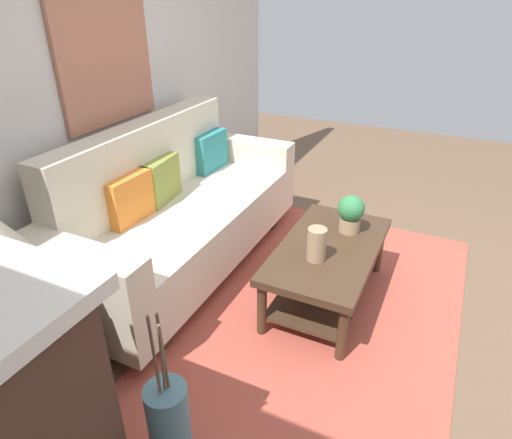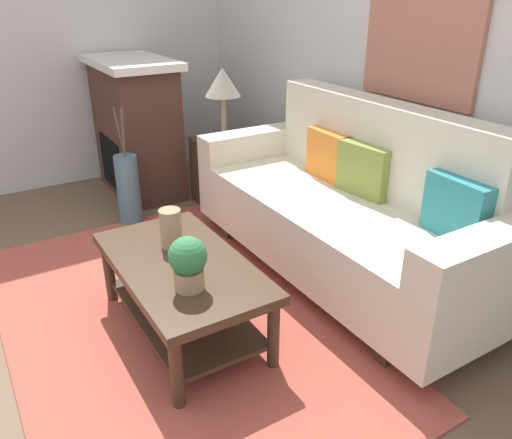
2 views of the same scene
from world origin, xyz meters
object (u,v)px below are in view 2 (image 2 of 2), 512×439
Objects in this scene: table_lamp at (223,85)px; framed_painting at (421,31)px; potted_plant_tabletop at (188,262)px; coffee_table at (182,281)px; throw_pillow_orange at (329,155)px; throw_pillow_olive at (365,170)px; floor_vase at (129,190)px; couch at (346,211)px; tabletop_vase at (171,228)px; side_table at (225,172)px; throw_pillow_teal at (457,208)px; fireplace at (136,127)px.

table_lamp is 1.59m from framed_painting.
coffee_table is at bearing 165.86° from potted_plant_tabletop.
throw_pillow_olive is (0.34, 0.00, 0.00)m from throw_pillow_orange.
framed_painting is (-0.04, 1.60, 1.15)m from coffee_table.
framed_painting reaches higher than floor_vase.
coffee_table is at bearing -72.92° from throw_pillow_orange.
couch is 10.41× the size of tabletop_vase.
side_table is at bearing 141.68° from tabletop_vase.
side_table is at bearing -173.76° from throw_pillow_teal.
floor_vase is (-1.48, 0.21, -0.04)m from coffee_table.
throw_pillow_olive is 1.46m from table_lamp.
floor_vase is at bearing -136.09° from throw_pillow_orange.
floor_vase is at bearing -135.88° from framed_painting.
table_lamp is at bearing -167.84° from throw_pillow_orange.
throw_pillow_olive is at bearing 90.00° from couch.
coffee_table is at bearing -88.01° from throw_pillow_olive.
floor_vase is at bearing -143.77° from throw_pillow_olive.
throw_pillow_olive is at bearing 9.24° from side_table.
framed_painting reaches higher than throw_pillow_olive.
throw_pillow_olive is 1.00× the size of throw_pillow_teal.
floor_vase is 0.65× the size of framed_painting.
throw_pillow_olive is at bearing 180.00° from throw_pillow_teal.
table_lamp reaches higher than coffee_table.
tabletop_vase is 0.39× the size of floor_vase.
side_table is at bearing -157.92° from framed_painting.
tabletop_vase is 0.25× the size of framed_painting.
tabletop_vase is 1.83m from framed_painting.
potted_plant_tabletop reaches higher than floor_vase.
floor_vase is (-1.44, -1.05, -0.41)m from throw_pillow_olive.
potted_plant_tabletop is (0.25, -0.06, 0.26)m from coffee_table.
potted_plant_tabletop is (0.30, -1.32, -0.11)m from throw_pillow_olive.
floor_vase is at bearing 172.25° from tabletop_vase.
fireplace reaches higher than couch.
potted_plant_tabletop is (0.43, -0.09, 0.04)m from tabletop_vase.
couch is 1.90× the size of fireplace.
framed_painting reaches higher than throw_pillow_orange.
throw_pillow_olive is at bearing 83.63° from tabletop_vase.
fireplace is (-2.10, 0.52, 0.27)m from coffee_table.
coffee_table is at bearing -117.05° from throw_pillow_teal.
table_lamp is at bearing 87.71° from floor_vase.
framed_painting is (-0.30, 1.66, 0.90)m from potted_plant_tabletop.
side_table is at bearing 38.23° from fireplace.
potted_plant_tabletop is 0.48× the size of floor_vase.
fireplace reaches higher than potted_plant_tabletop.
potted_plant_tabletop is at bearing -13.90° from fireplace.
framed_painting is (2.06, 1.08, 0.88)m from fireplace.
throw_pillow_teal is (1.03, 0.00, 0.00)m from throw_pillow_orange.
table_lamp is (-1.70, 1.10, 0.42)m from potted_plant_tabletop.
framed_painting reaches higher than couch.
throw_pillow_teal is 2.13m from table_lamp.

